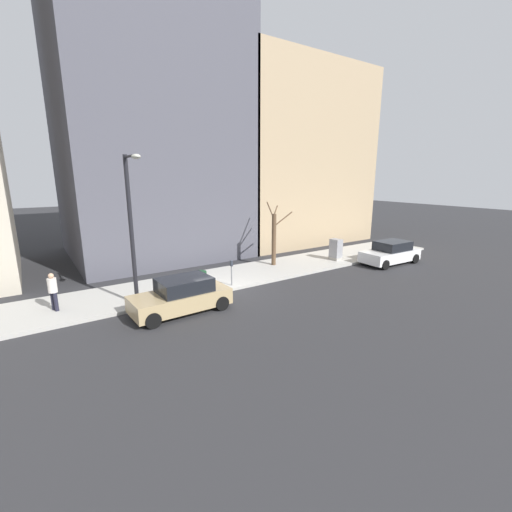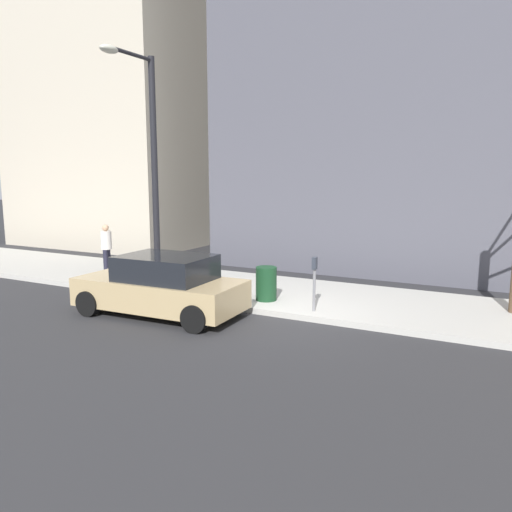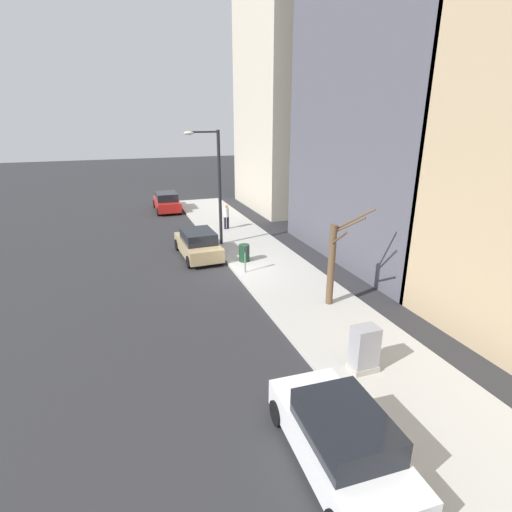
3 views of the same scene
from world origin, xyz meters
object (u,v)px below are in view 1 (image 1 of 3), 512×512
at_px(utility_box, 336,250).
at_px(office_block_center, 144,77).
at_px(parked_car_tan, 182,296).
at_px(office_tower_left, 276,159).
at_px(bare_tree, 274,237).
at_px(streetlamp, 132,219).
at_px(parked_car_white, 390,253).
at_px(trash_bin, 201,280).
at_px(parking_meter, 232,270).
at_px(pedestrian_near_meter, 53,290).

relative_size(utility_box, office_block_center, 0.06).
distance_m(parked_car_tan, office_tower_left, 20.88).
xyz_separation_m(bare_tree, office_block_center, (8.66, 4.89, 10.49)).
height_order(utility_box, streetlamp, streetlamp).
height_order(parked_car_tan, utility_box, utility_box).
bearing_deg(streetlamp, parked_car_white, -94.87).
bearing_deg(streetlamp, utility_box, -85.72).
distance_m(parked_car_tan, trash_bin, 2.78).
height_order(parked_car_white, parking_meter, parked_car_white).
bearing_deg(parked_car_tan, parking_meter, -67.13).
bearing_deg(trash_bin, parking_meter, -106.38).
relative_size(pedestrian_near_meter, office_tower_left, 0.11).
distance_m(utility_box, pedestrian_near_meter, 16.74).
xyz_separation_m(parked_car_white, parked_car_tan, (-0.03, 14.82, 0.00)).
xyz_separation_m(parked_car_tan, trash_bin, (2.04, -1.89, -0.14)).
bearing_deg(office_tower_left, parked_car_tan, 131.07).
distance_m(parking_meter, streetlamp, 5.75).
bearing_deg(office_tower_left, bare_tree, 142.52).
height_order(parking_meter, office_block_center, office_block_center).
relative_size(parked_car_tan, trash_bin, 4.73).
relative_size(utility_box, trash_bin, 1.59).
bearing_deg(parked_car_white, parking_meter, 84.44).
bearing_deg(parked_car_tan, office_tower_left, -50.93).
relative_size(streetlamp, office_block_center, 0.26).
bearing_deg(office_tower_left, office_block_center, 92.81).
distance_m(trash_bin, pedestrian_near_meter, 6.56).
bearing_deg(pedestrian_near_meter, bare_tree, -108.48).
height_order(parked_car_white, office_tower_left, office_tower_left).
relative_size(trash_bin, office_tower_left, 0.06).
relative_size(parked_car_tan, bare_tree, 1.08).
relative_size(trash_bin, pedestrian_near_meter, 0.54).
relative_size(streetlamp, trash_bin, 7.22).
height_order(trash_bin, office_block_center, office_block_center).
xyz_separation_m(utility_box, office_block_center, (10.00, 9.18, 11.60)).
height_order(parked_car_tan, trash_bin, parked_car_tan).
bearing_deg(parked_car_white, pedestrian_near_meter, 83.83).
relative_size(bare_tree, office_block_center, 0.16).
relative_size(utility_box, office_tower_left, 0.10).
height_order(parked_car_white, utility_box, utility_box).
xyz_separation_m(trash_bin, office_tower_left, (10.99, -13.05, 6.70)).
bearing_deg(pedestrian_near_meter, parked_car_white, -120.92).
bearing_deg(parked_car_white, office_tower_left, 1.66).
xyz_separation_m(trash_bin, office_block_center, (10.40, -1.07, 11.85)).
height_order(utility_box, pedestrian_near_meter, pedestrian_near_meter).
xyz_separation_m(trash_bin, pedestrian_near_meter, (0.85, 6.48, 0.49)).
bearing_deg(office_tower_left, parking_meter, 134.78).
height_order(utility_box, office_tower_left, office_tower_left).
relative_size(parked_car_white, parking_meter, 3.16).
height_order(parking_meter, streetlamp, streetlamp).
xyz_separation_m(parked_car_tan, streetlamp, (1.42, 1.46, 3.28)).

